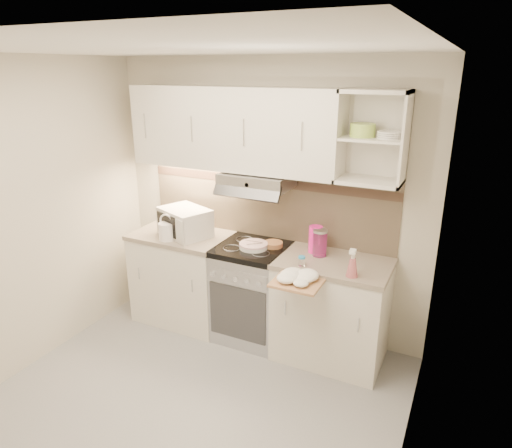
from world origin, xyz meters
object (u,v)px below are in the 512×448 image
at_px(glass_jar, 320,243).
at_px(cutting_board, 298,282).
at_px(electric_range, 252,292).
at_px(watering_can, 168,231).
at_px(plate_stack, 254,246).
at_px(pink_pitcher, 315,239).
at_px(microwave, 185,222).
at_px(spray_bottle, 352,265).

height_order(glass_jar, cutting_board, glass_jar).
height_order(electric_range, glass_jar, glass_jar).
distance_m(watering_can, glass_jar, 1.39).
xyz_separation_m(watering_can, plate_stack, (0.80, 0.16, -0.06)).
xyz_separation_m(electric_range, pink_pitcher, (0.54, 0.11, 0.57)).
bearing_deg(glass_jar, electric_range, -174.57).
bearing_deg(microwave, glass_jar, 25.55).
bearing_deg(microwave, watering_can, -90.57).
xyz_separation_m(pink_pitcher, glass_jar, (0.06, -0.06, 0.00)).
xyz_separation_m(microwave, plate_stack, (0.72, -0.02, -0.11)).
relative_size(glass_jar, spray_bottle, 0.97).
distance_m(microwave, watering_can, 0.19).
bearing_deg(watering_can, cutting_board, -18.19).
relative_size(pink_pitcher, glass_jar, 1.00).
bearing_deg(cutting_board, plate_stack, 144.67).
distance_m(plate_stack, cutting_board, 0.69).
bearing_deg(electric_range, plate_stack, -48.71).
distance_m(plate_stack, spray_bottle, 0.94).
relative_size(electric_range, spray_bottle, 3.75).
bearing_deg(microwave, spray_bottle, 15.21).
relative_size(electric_range, pink_pitcher, 3.87).
bearing_deg(pink_pitcher, plate_stack, -141.46).
distance_m(plate_stack, pink_pitcher, 0.54).
bearing_deg(spray_bottle, pink_pitcher, 136.16).
bearing_deg(pink_pitcher, glass_jar, -21.35).
height_order(watering_can, glass_jar, watering_can).
height_order(watering_can, plate_stack, watering_can).
height_order(electric_range, spray_bottle, spray_bottle).
bearing_deg(cutting_board, watering_can, 169.82).
bearing_deg(cutting_board, pink_pitcher, 95.23).
height_order(microwave, spray_bottle, microwave).
height_order(electric_range, pink_pitcher, pink_pitcher).
distance_m(electric_range, spray_bottle, 1.12).
bearing_deg(plate_stack, watering_can, -168.76).
bearing_deg(spray_bottle, cutting_board, -153.49).
bearing_deg(spray_bottle, watering_can, 174.60).
distance_m(microwave, glass_jar, 1.30).
bearing_deg(glass_jar, watering_can, -169.66).
relative_size(pink_pitcher, spray_bottle, 0.97).
bearing_deg(glass_jar, plate_stack, -170.91).
height_order(pink_pitcher, cutting_board, pink_pitcher).
distance_m(watering_can, pink_pitcher, 1.35).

